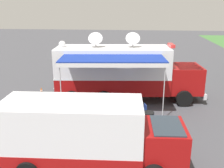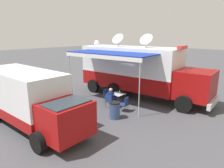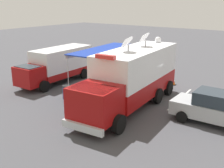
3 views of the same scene
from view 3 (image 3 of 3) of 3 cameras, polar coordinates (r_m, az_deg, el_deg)
ground_plane at (r=18.07m, az=5.08°, el=-3.74°), size 100.00×100.00×0.00m
lot_stripe at (r=19.16m, az=13.98°, el=-2.97°), size 0.55×4.79×0.01m
command_truck at (r=16.85m, az=4.01°, el=1.72°), size 5.54×9.67×4.53m
folding_table at (r=18.48m, az=-2.71°, el=-1.02°), size 0.87×0.87×0.73m
water_bottle at (r=18.30m, az=-2.43°, el=-0.66°), size 0.07×0.07×0.22m
folding_chair_at_table at (r=18.96m, az=-4.72°, el=-1.09°), size 0.52×0.52×0.87m
folding_chair_beside_table at (r=19.17m, az=-1.16°, el=-0.83°), size 0.52×0.52×0.87m
folding_chair_spare_by_truck at (r=18.14m, az=-6.34°, el=-1.98°), size 0.59×0.59×0.87m
seated_responder at (r=18.81m, az=-4.27°, el=-0.78°), size 0.69×0.59×1.25m
trash_bin at (r=18.74m, az=-9.36°, el=-1.66°), size 0.57×0.57×0.91m
traffic_cone at (r=22.12m, az=12.64°, el=0.54°), size 0.36×0.36×0.58m
support_truck at (r=22.58m, az=-11.17°, el=3.86°), size 2.59×6.89×2.70m
car_behind_truck at (r=15.68m, az=20.20°, el=-4.58°), size 4.25×2.11×1.76m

